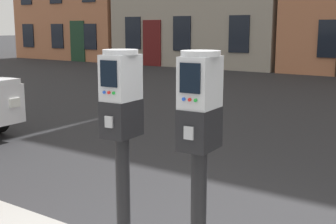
# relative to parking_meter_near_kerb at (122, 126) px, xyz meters

# --- Properties ---
(parking_meter_near_kerb) EXTENTS (0.23, 0.26, 1.52)m
(parking_meter_near_kerb) POSITION_rel_parking_meter_near_kerb_xyz_m (0.00, 0.00, 0.00)
(parking_meter_near_kerb) COLOR black
(parking_meter_near_kerb) RESTS_ON sidewalk_slab
(parking_meter_twin_adjacent) EXTENTS (0.23, 0.26, 1.53)m
(parking_meter_twin_adjacent) POSITION_rel_parking_meter_near_kerb_xyz_m (0.56, 0.00, 0.01)
(parking_meter_twin_adjacent) COLOR black
(parking_meter_twin_adjacent) RESTS_ON sidewalk_slab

